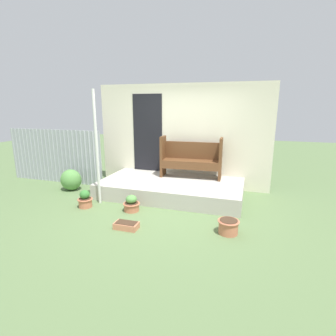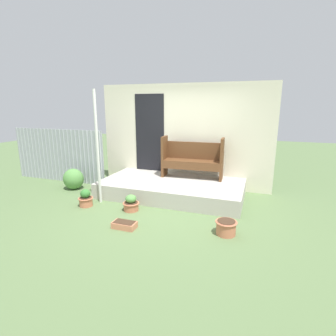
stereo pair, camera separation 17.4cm
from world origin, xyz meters
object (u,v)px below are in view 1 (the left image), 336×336
Objects in this scene: planter_box_rect at (126,225)px; bench at (191,157)px; flower_pot_middle at (131,204)px; shrub_by_fence at (71,180)px; flower_pot_left at (85,200)px; support_post at (97,149)px; flower_pot_right at (228,226)px.

bench is at bearing 75.98° from planter_box_rect.
flower_pot_middle is 0.83× the size of planter_box_rect.
shrub_by_fence is at bearing 159.02° from flower_pot_middle.
shrub_by_fence reaches higher than flower_pot_left.
planter_box_rect is 2.73m from shrub_by_fence.
flower_pot_right is (2.78, -0.58, -1.06)m from support_post.
support_post is at bearing -142.54° from bench.
support_post is 1.36m from flower_pot_middle.
flower_pot_right is 4.12m from shrub_by_fence.
support_post is at bearing 166.89° from flower_pot_middle.
bench is 4.03× the size of flower_pot_left.
planter_box_rect is at bearing -40.38° from support_post.
shrub_by_fence is at bearing 163.70° from flower_pot_right.
flower_pot_right is at bearing 11.76° from planter_box_rect.
bench is 4.11× the size of flower_pot_right.
support_post reaches higher than bench.
shrub_by_fence is at bearing -166.15° from bench.
planter_box_rect is at bearing -33.67° from shrub_by_fence.
bench reaches higher than flower_pot_middle.
flower_pot_middle is 1.97m from flower_pot_right.
shrub_by_fence is (-3.95, 1.16, 0.13)m from flower_pot_right.
bench is at bearing 16.83° from shrub_by_fence.
flower_pot_left is at bearing 174.63° from flower_pot_right.
planter_box_rect is at bearing -168.24° from flower_pot_right.
shrub_by_fence is (-1.17, 0.58, -0.93)m from support_post.
flower_pot_middle reaches higher than flower_pot_right.
flower_pot_left is at bearing 153.40° from planter_box_rect.
flower_pot_left is 0.90× the size of planter_box_rect.
support_post is 1.09m from flower_pot_left.
bench is 2.63m from flower_pot_left.
planter_box_rect is at bearing -71.31° from flower_pot_middle.
bench is (1.69, 1.44, -0.35)m from support_post.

